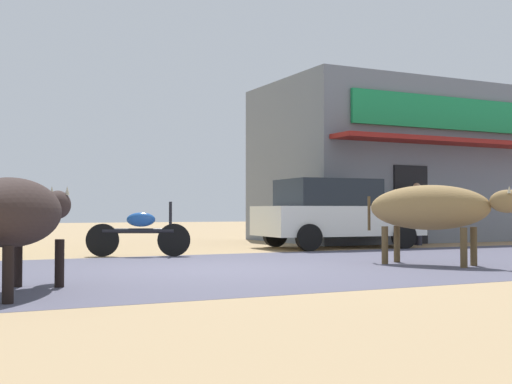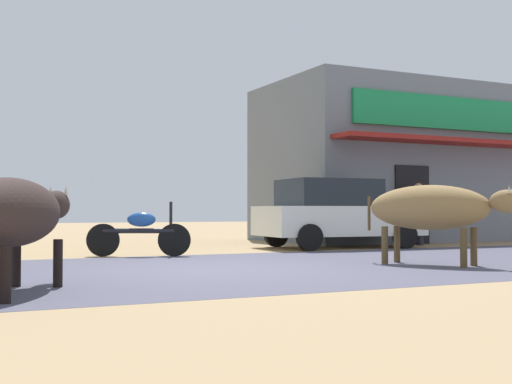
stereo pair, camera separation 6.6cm
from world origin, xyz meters
name	(u,v)px [view 2 (the right image)]	position (x,y,z in m)	size (l,w,h in m)	color
ground	(218,269)	(0.00, 0.00, 0.00)	(80.00, 80.00, 0.00)	#9C815B
asphalt_road	(218,269)	(0.00, 0.00, 0.00)	(72.00, 6.50, 0.00)	#474657
storefront_right_club	(397,165)	(8.89, 7.16, 2.30)	(7.95, 5.52, 4.60)	slate
parked_hatchback_car	(336,213)	(4.82, 4.24, 0.84)	(3.96, 2.20, 1.64)	silver
parked_motorcycle	(140,232)	(-0.28, 3.29, 0.48)	(1.88, 0.90, 1.07)	black
cow_near_brown	(14,213)	(-3.16, -1.87, 0.87)	(1.76, 2.58, 1.25)	#2E2320
cow_far_dark	(432,208)	(3.47, -0.83, 0.94)	(1.69, 2.49, 1.32)	olive
pedestrian_by_shop	(418,209)	(7.41, 4.35, 0.94)	(0.41, 0.61, 1.61)	#262633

